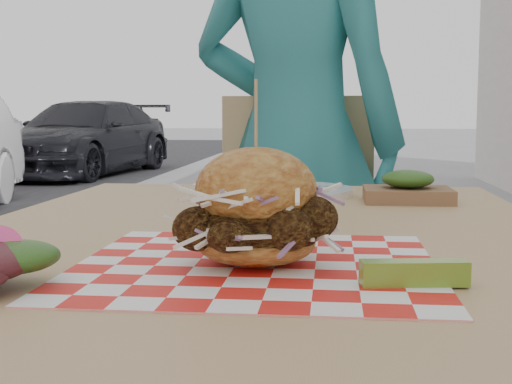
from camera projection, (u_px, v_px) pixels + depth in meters
diner at (295, 141)px, 1.92m from camera, size 0.70×0.57×1.66m
car_dark at (85, 138)px, 10.40m from camera, size 2.01×3.90×1.08m
patio_table at (258, 291)px, 0.93m from camera, size 0.80×1.20×0.75m
patio_chair at (297, 245)px, 1.91m from camera, size 0.44×0.45×0.95m
paper_liner at (256, 265)px, 0.72m from camera, size 0.36×0.36×0.00m
sandwich at (256, 213)px, 0.71m from camera, size 0.16×0.16×0.18m
pickle_spear at (414, 273)px, 0.63m from camera, size 0.10×0.04×0.02m
place_setting at (281, 191)px, 1.34m from camera, size 0.27×0.27×0.02m
kraft_tray at (408, 189)px, 1.24m from camera, size 0.15×0.12×0.06m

